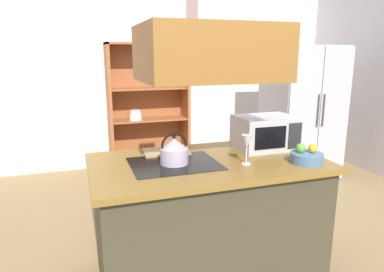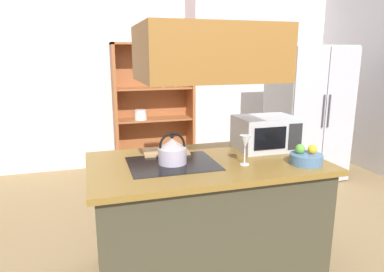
{
  "view_description": "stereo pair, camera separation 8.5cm",
  "coord_description": "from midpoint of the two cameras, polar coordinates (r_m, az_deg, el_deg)",
  "views": [
    {
      "loc": [
        -0.96,
        -2.16,
        1.64
      ],
      "look_at": [
        -0.1,
        0.4,
        1.0
      ],
      "focal_mm": 32.67,
      "sensor_mm": 36.0,
      "label": 1
    },
    {
      "loc": [
        -0.88,
        -2.19,
        1.64
      ],
      "look_at": [
        -0.1,
        0.4,
        1.0
      ],
      "focal_mm": 32.67,
      "sensor_mm": 36.0,
      "label": 2
    }
  ],
  "objects": [
    {
      "name": "refrigerator",
      "position": [
        4.89,
        18.71,
        3.57
      ],
      "size": [
        0.9,
        0.77,
        1.74
      ],
      "color": "#B1BBBF",
      "rests_on": "ground"
    },
    {
      "name": "kitchen_island",
      "position": [
        2.65,
        3.19,
        -13.29
      ],
      "size": [
        1.64,
        0.94,
        0.9
      ],
      "color": "#3E3B29",
      "rests_on": "ground"
    },
    {
      "name": "kettle",
      "position": [
        2.39,
        -2.21,
        -2.43
      ],
      "size": [
        0.2,
        0.2,
        0.22
      ],
      "color": "#BCB1C8",
      "rests_on": "kitchen_island"
    },
    {
      "name": "dish_cabinet",
      "position": [
        5.12,
        -5.89,
        3.64
      ],
      "size": [
        1.14,
        0.4,
        1.79
      ],
      "color": "#A35D32",
      "rests_on": "ground"
    },
    {
      "name": "wall_back",
      "position": [
        5.26,
        -6.81,
        10.05
      ],
      "size": [
        6.0,
        0.12,
        2.7
      ],
      "primitive_type": "cube",
      "color": "silver",
      "rests_on": "ground"
    },
    {
      "name": "microwave",
      "position": [
        2.82,
        12.79,
        0.48
      ],
      "size": [
        0.46,
        0.35,
        0.26
      ],
      "color": "#B7BABF",
      "rests_on": "kitchen_island"
    },
    {
      "name": "range_hood",
      "position": [
        2.37,
        3.61,
        16.08
      ],
      "size": [
        0.9,
        0.7,
        1.24
      ],
      "color": "#905E27"
    },
    {
      "name": "cutting_board",
      "position": [
        2.68,
        -3.44,
        -2.55
      ],
      "size": [
        0.35,
        0.26,
        0.02
      ],
      "primitive_type": "cube",
      "rotation": [
        0.0,
        0.0,
        -0.06
      ],
      "color": "tan",
      "rests_on": "kitchen_island"
    },
    {
      "name": "fruit_bowl",
      "position": [
        2.53,
        19.02,
        -3.36
      ],
      "size": [
        0.22,
        0.22,
        0.13
      ],
      "color": "#4C7299",
      "rests_on": "kitchen_island"
    },
    {
      "name": "wine_glass_on_counter",
      "position": [
        2.38,
        9.67,
        -1.16
      ],
      "size": [
        0.08,
        0.08,
        0.21
      ],
      "color": "silver",
      "rests_on": "kitchen_island"
    }
  ]
}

